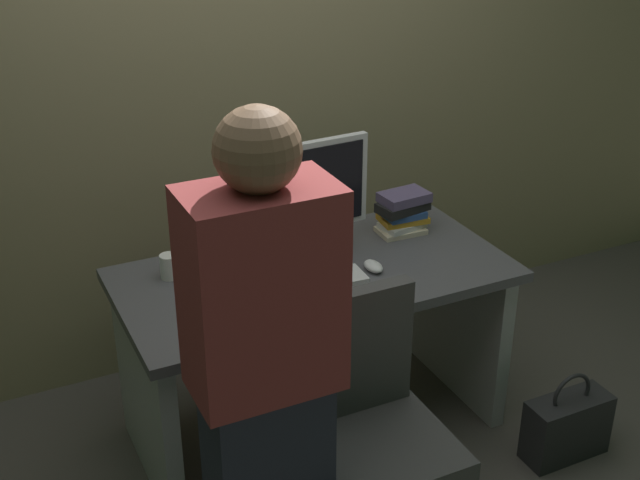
% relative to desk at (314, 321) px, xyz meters
% --- Properties ---
extents(ground_plane, '(9.00, 9.00, 0.00)m').
position_rel_desk_xyz_m(ground_plane, '(0.00, 0.00, -0.50)').
color(ground_plane, '#4C4742').
extents(wall_back, '(6.40, 0.10, 3.00)m').
position_rel_desk_xyz_m(wall_back, '(0.00, 0.78, 1.00)').
color(wall_back, '#8C7F5B').
rests_on(wall_back, ground).
extents(desk, '(1.47, 0.74, 0.73)m').
position_rel_desk_xyz_m(desk, '(0.00, 0.00, 0.00)').
color(desk, '#4C4C51').
rests_on(desk, ground).
extents(office_chair, '(0.52, 0.52, 0.94)m').
position_rel_desk_xyz_m(office_chair, '(-0.12, -0.67, -0.08)').
color(office_chair, black).
rests_on(office_chair, ground).
extents(person_at_desk, '(0.40, 0.24, 1.64)m').
position_rel_desk_xyz_m(person_at_desk, '(-0.51, -0.75, 0.34)').
color(person_at_desk, '#262838').
rests_on(person_at_desk, ground).
extents(monitor, '(0.54, 0.15, 0.46)m').
position_rel_desk_xyz_m(monitor, '(0.03, 0.14, 0.48)').
color(monitor, silver).
rests_on(monitor, desk).
extents(keyboard, '(0.44, 0.15, 0.02)m').
position_rel_desk_xyz_m(keyboard, '(-0.07, -0.10, 0.23)').
color(keyboard, white).
rests_on(keyboard, desk).
extents(mouse, '(0.06, 0.10, 0.03)m').
position_rel_desk_xyz_m(mouse, '(0.20, -0.09, 0.24)').
color(mouse, white).
rests_on(mouse, desk).
extents(cup_near_keyboard, '(0.08, 0.08, 0.10)m').
position_rel_desk_xyz_m(cup_near_keyboard, '(-0.39, -0.11, 0.27)').
color(cup_near_keyboard, white).
rests_on(cup_near_keyboard, desk).
extents(cup_by_monitor, '(0.07, 0.07, 0.09)m').
position_rel_desk_xyz_m(cup_by_monitor, '(-0.50, 0.18, 0.27)').
color(cup_by_monitor, white).
rests_on(cup_by_monitor, desk).
extents(book_stack, '(0.22, 0.16, 0.17)m').
position_rel_desk_xyz_m(book_stack, '(0.47, 0.15, 0.31)').
color(book_stack, beige).
rests_on(book_stack, desk).
extents(handbag, '(0.34, 0.14, 0.38)m').
position_rel_desk_xyz_m(handbag, '(0.81, -0.58, -0.37)').
color(handbag, '#262628').
rests_on(handbag, ground).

